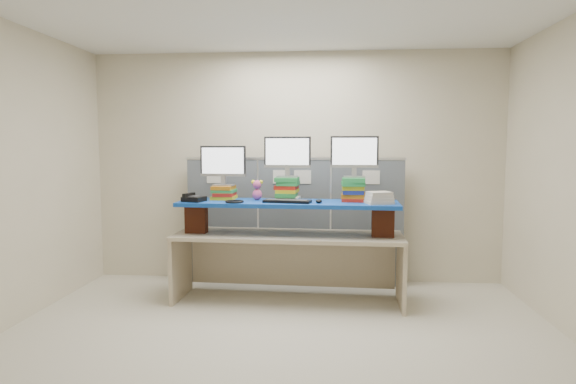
# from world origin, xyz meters

# --- Properties ---
(room) EXTENTS (5.00, 4.00, 2.80)m
(room) POSITION_xyz_m (0.00, 0.00, 1.40)
(room) COLOR beige
(room) RESTS_ON ground
(cubicle_partition) EXTENTS (2.60, 0.06, 1.53)m
(cubicle_partition) POSITION_xyz_m (-0.00, 1.78, 0.77)
(cubicle_partition) COLOR #4C535A
(cubicle_partition) RESTS_ON ground
(desk) EXTENTS (2.44, 0.80, 0.73)m
(desk) POSITION_xyz_m (-0.02, 1.12, 0.59)
(desk) COLOR #BBAB8F
(desk) RESTS_ON ground
(brick_pier_left) EXTENTS (0.23, 0.13, 0.30)m
(brick_pier_left) POSITION_xyz_m (-1.01, 1.11, 0.89)
(brick_pier_left) COLOR maroon
(brick_pier_left) RESTS_ON desk
(brick_pier_right) EXTENTS (0.23, 0.13, 0.30)m
(brick_pier_right) POSITION_xyz_m (0.96, 1.03, 0.89)
(brick_pier_right) COLOR maroon
(brick_pier_right) RESTS_ON desk
(blue_board) EXTENTS (2.33, 0.66, 0.04)m
(blue_board) POSITION_xyz_m (-0.02, 1.12, 1.06)
(blue_board) COLOR navy
(blue_board) RESTS_ON brick_pier_left
(book_stack_left) EXTENTS (0.25, 0.29, 0.15)m
(book_stack_left) POSITION_xyz_m (-0.74, 1.28, 1.15)
(book_stack_left) COLOR gold
(book_stack_left) RESTS_ON blue_board
(book_stack_center) EXTENTS (0.27, 0.31, 0.25)m
(book_stack_center) POSITION_xyz_m (-0.04, 1.25, 1.20)
(book_stack_center) COLOR beige
(book_stack_center) RESTS_ON blue_board
(book_stack_right) EXTENTS (0.27, 0.32, 0.25)m
(book_stack_right) POSITION_xyz_m (0.67, 1.21, 1.21)
(book_stack_right) COLOR #9E1B12
(book_stack_right) RESTS_ON blue_board
(monitor_left) EXTENTS (0.50, 0.15, 0.44)m
(monitor_left) POSITION_xyz_m (-0.74, 1.26, 1.48)
(monitor_left) COLOR #959599
(monitor_left) RESTS_ON book_stack_left
(monitor_center) EXTENTS (0.50, 0.15, 0.44)m
(monitor_center) POSITION_xyz_m (-0.04, 1.24, 1.58)
(monitor_center) COLOR #959599
(monitor_center) RESTS_ON book_stack_center
(monitor_right) EXTENTS (0.50, 0.15, 0.44)m
(monitor_right) POSITION_xyz_m (0.67, 1.21, 1.58)
(monitor_right) COLOR #959599
(monitor_right) RESTS_ON book_stack_right
(keyboard) EXTENTS (0.51, 0.24, 0.03)m
(keyboard) POSITION_xyz_m (-0.02, 1.01, 1.10)
(keyboard) COLOR black
(keyboard) RESTS_ON blue_board
(mouse) EXTENTS (0.07, 0.12, 0.04)m
(mouse) POSITION_xyz_m (0.31, 1.01, 1.10)
(mouse) COLOR black
(mouse) RESTS_ON blue_board
(desk_phone) EXTENTS (0.25, 0.24, 0.09)m
(desk_phone) POSITION_xyz_m (-1.01, 1.03, 1.11)
(desk_phone) COLOR black
(desk_phone) RESTS_ON blue_board
(headset) EXTENTS (0.21, 0.21, 0.02)m
(headset) POSITION_xyz_m (-0.56, 0.97, 1.09)
(headset) COLOR black
(headset) RESTS_ON blue_board
(plush_toy) EXTENTS (0.13, 0.10, 0.22)m
(plush_toy) POSITION_xyz_m (-0.36, 1.23, 1.19)
(plush_toy) COLOR #D04F86
(plush_toy) RESTS_ON blue_board
(binder_stack) EXTENTS (0.30, 0.27, 0.12)m
(binder_stack) POSITION_xyz_m (0.92, 0.99, 1.14)
(binder_stack) COLOR beige
(binder_stack) RESTS_ON blue_board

